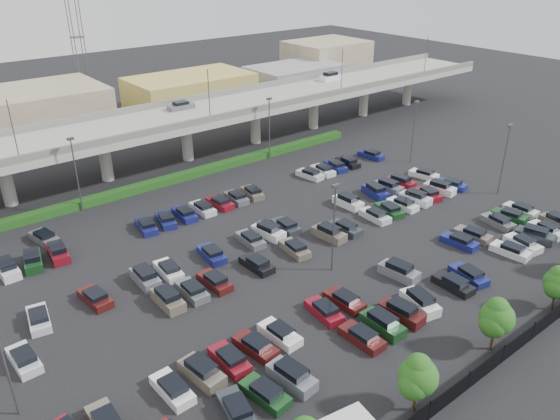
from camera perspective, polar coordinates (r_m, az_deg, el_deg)
name	(u,v)px	position (r m, az deg, el deg)	size (l,w,h in m)	color
ground	(286,242)	(66.11, 0.64, -3.37)	(280.00, 280.00, 0.00)	black
overpass	(156,125)	(88.50, -12.81, 8.65)	(150.00, 13.00, 15.80)	gray
hedge	(183,176)	(84.77, -10.13, 3.51)	(66.00, 1.60, 1.10)	#153910
fence	(495,360)	(50.98, 21.59, -14.41)	(70.00, 0.10, 2.00)	black
tree_row	(490,323)	(50.47, 21.11, -11.00)	(65.07, 3.66, 5.94)	#332316
parked_cars	(311,250)	(63.29, 3.24, -4.22)	(63.07, 41.68, 1.67)	#163F1C
light_poles	(247,199)	(62.47, -3.43, 1.17)	(66.90, 48.38, 10.30)	#48484D
distant_buildings	(146,96)	(120.52, -13.81, 11.52)	(138.00, 24.00, 9.00)	gray
comm_tower	(77,34)	(126.39, -20.49, 16.84)	(2.40, 2.40, 30.00)	#48484D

